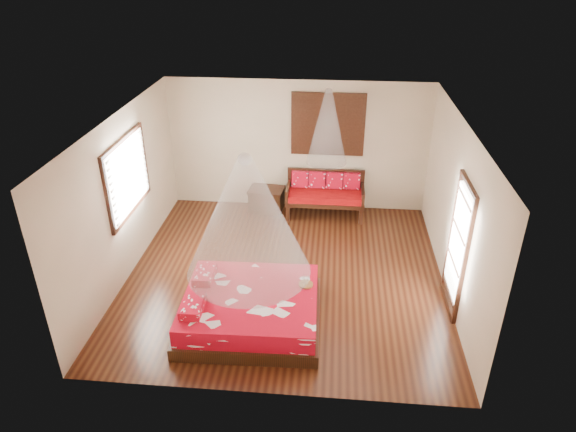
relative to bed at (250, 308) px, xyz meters
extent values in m
cube|color=black|center=(0.42, 1.34, -0.26)|extent=(5.50, 5.50, 0.02)
cube|color=silver|center=(0.42, 1.34, 2.56)|extent=(5.50, 5.50, 0.02)
cube|color=#BEAB8B|center=(-2.34, 1.34, 1.15)|extent=(0.02, 5.50, 2.80)
cube|color=#BEAB8B|center=(3.18, 1.34, 1.15)|extent=(0.02, 5.50, 2.80)
cube|color=#BEAB8B|center=(0.42, 4.10, 1.15)|extent=(5.50, 0.02, 2.80)
cube|color=#BEAB8B|center=(0.42, -1.42, 1.15)|extent=(5.50, 0.02, 2.80)
cube|color=black|center=(0.02, 0.00, -0.15)|extent=(2.15, 1.96, 0.20)
cube|color=#AF051B|center=(0.02, 0.00, 0.10)|extent=(2.05, 1.86, 0.30)
cube|color=#AF051B|center=(-0.75, -0.42, 0.32)|extent=(0.31, 0.56, 0.14)
cube|color=#AF051B|center=(-0.77, 0.38, 0.32)|extent=(0.31, 0.56, 0.14)
cube|color=black|center=(0.28, 3.33, -0.04)|extent=(0.08, 0.08, 0.42)
cube|color=black|center=(1.81, 3.33, -0.04)|extent=(0.08, 0.08, 0.42)
cube|color=black|center=(0.28, 3.95, -0.04)|extent=(0.08, 0.08, 0.42)
cube|color=black|center=(1.81, 3.95, -0.04)|extent=(0.08, 0.08, 0.42)
cube|color=black|center=(1.04, 3.64, 0.13)|extent=(1.65, 0.73, 0.08)
cube|color=#89050A|center=(1.04, 3.64, 0.24)|extent=(1.59, 0.67, 0.14)
cube|color=black|center=(1.04, 3.97, 0.42)|extent=(1.65, 0.06, 0.55)
cube|color=black|center=(0.26, 3.64, 0.29)|extent=(0.06, 0.73, 0.30)
cube|color=black|center=(1.83, 3.64, 0.29)|extent=(0.06, 0.73, 0.30)
cube|color=#AF051B|center=(0.49, 3.85, 0.48)|extent=(0.35, 0.19, 0.37)
cube|color=#AF051B|center=(0.86, 3.85, 0.48)|extent=(0.35, 0.19, 0.37)
cube|color=#AF051B|center=(1.22, 3.85, 0.48)|extent=(0.35, 0.19, 0.37)
cube|color=#AF051B|center=(1.59, 3.85, 0.48)|extent=(0.35, 0.19, 0.37)
cube|color=black|center=(-0.23, 3.79, -0.02)|extent=(0.75, 0.57, 0.46)
cube|color=black|center=(-0.23, 3.79, 0.23)|extent=(0.79, 0.61, 0.05)
cube|color=black|center=(1.04, 4.06, 1.65)|extent=(1.52, 0.06, 1.32)
cube|color=black|center=(1.04, 4.05, 1.65)|extent=(1.35, 0.04, 1.10)
cube|color=black|center=(-2.30, 1.54, 1.45)|extent=(0.08, 1.74, 1.34)
cube|color=silver|center=(-2.26, 1.54, 1.45)|extent=(0.04, 1.54, 1.10)
cube|color=black|center=(3.14, 0.74, 0.80)|extent=(0.08, 1.02, 2.16)
cube|color=white|center=(3.12, 0.74, 0.90)|extent=(0.03, 0.82, 1.70)
cylinder|color=brown|center=(0.84, 0.34, 0.26)|extent=(0.23, 0.23, 0.03)
cone|color=white|center=(0.02, 0.00, 1.60)|extent=(1.80, 1.80, 1.80)
cone|color=white|center=(1.04, 3.59, 1.75)|extent=(0.82, 0.82, 1.50)
camera|label=1|loc=(1.16, -6.19, 4.93)|focal=32.00mm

